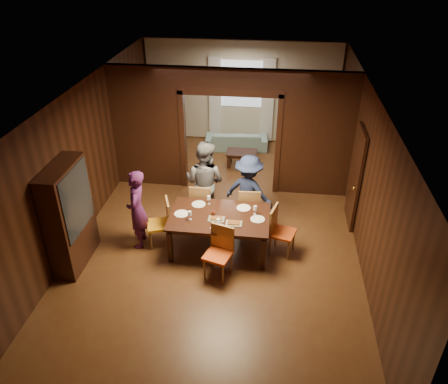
# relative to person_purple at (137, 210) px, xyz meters

# --- Properties ---
(floor) EXTENTS (9.00, 9.00, 0.00)m
(floor) POSITION_rel_person_purple_xyz_m (1.50, 0.85, -0.81)
(floor) COLOR #582C18
(floor) RESTS_ON ground
(ceiling) EXTENTS (5.50, 9.00, 0.02)m
(ceiling) POSITION_rel_person_purple_xyz_m (1.50, 0.85, 2.09)
(ceiling) COLOR silver
(ceiling) RESTS_ON room_walls
(room_walls) EXTENTS (5.52, 9.01, 2.90)m
(room_walls) POSITION_rel_person_purple_xyz_m (1.50, 2.74, 0.70)
(room_walls) COLOR black
(room_walls) RESTS_ON floor
(person_purple) EXTENTS (0.46, 0.63, 1.62)m
(person_purple) POSITION_rel_person_purple_xyz_m (0.00, 0.00, 0.00)
(person_purple) COLOR #4C1A4B
(person_purple) RESTS_ON floor
(person_grey) EXTENTS (1.06, 0.94, 1.82)m
(person_grey) POSITION_rel_person_purple_xyz_m (1.15, 1.02, 0.10)
(person_grey) COLOR #4E4D54
(person_grey) RESTS_ON floor
(person_navy) EXTENTS (1.17, 0.91, 1.59)m
(person_navy) POSITION_rel_person_purple_xyz_m (2.06, 0.97, -0.01)
(person_navy) COLOR #1B2445
(person_navy) RESTS_ON floor
(sofa) EXTENTS (1.80, 0.83, 0.51)m
(sofa) POSITION_rel_person_purple_xyz_m (1.44, 4.70, -0.55)
(sofa) COLOR #84ACAC
(sofa) RESTS_ON floor
(serving_bowl) EXTENTS (0.31, 0.31, 0.08)m
(serving_bowl) POSITION_rel_person_purple_xyz_m (1.67, 0.17, -0.01)
(serving_bowl) COLOR black
(serving_bowl) RESTS_ON dining_table
(dining_table) EXTENTS (1.88, 1.17, 0.76)m
(dining_table) POSITION_rel_person_purple_xyz_m (1.58, 0.05, -0.43)
(dining_table) COLOR black
(dining_table) RESTS_ON floor
(coffee_table) EXTENTS (0.80, 0.50, 0.40)m
(coffee_table) POSITION_rel_person_purple_xyz_m (1.68, 3.64, -0.61)
(coffee_table) COLOR black
(coffee_table) RESTS_ON floor
(chair_left) EXTENTS (0.56, 0.56, 0.97)m
(chair_left) POSITION_rel_person_purple_xyz_m (0.38, 0.06, -0.32)
(chair_left) COLOR orange
(chair_left) RESTS_ON floor
(chair_right) EXTENTS (0.54, 0.54, 0.97)m
(chair_right) POSITION_rel_person_purple_xyz_m (2.78, 0.08, -0.32)
(chair_right) COLOR #BF4011
(chair_right) RESTS_ON floor
(chair_far_l) EXTENTS (0.45, 0.45, 0.97)m
(chair_far_l) POSITION_rel_person_purple_xyz_m (1.10, 0.89, -0.32)
(chair_far_l) COLOR red
(chair_far_l) RESTS_ON floor
(chair_far_r) EXTENTS (0.47, 0.47, 0.97)m
(chair_far_r) POSITION_rel_person_purple_xyz_m (2.08, 0.86, -0.32)
(chair_far_r) COLOR orange
(chair_far_r) RESTS_ON floor
(chair_near) EXTENTS (0.55, 0.55, 0.97)m
(chair_near) POSITION_rel_person_purple_xyz_m (1.65, -0.73, -0.32)
(chair_near) COLOR #E84D15
(chair_near) RESTS_ON floor
(hutch) EXTENTS (0.40, 1.20, 2.00)m
(hutch) POSITION_rel_person_purple_xyz_m (-1.03, -0.65, 0.19)
(hutch) COLOR black
(hutch) RESTS_ON floor
(door_right) EXTENTS (0.06, 0.90, 2.10)m
(door_right) POSITION_rel_person_purple_xyz_m (4.20, 1.35, 0.24)
(door_right) COLOR black
(door_right) RESTS_ON floor
(window_far) EXTENTS (1.20, 0.03, 1.30)m
(window_far) POSITION_rel_person_purple_xyz_m (1.50, 5.29, 0.89)
(window_far) COLOR silver
(window_far) RESTS_ON back_wall
(curtain_left) EXTENTS (0.35, 0.06, 2.40)m
(curtain_left) POSITION_rel_person_purple_xyz_m (0.75, 5.25, 0.44)
(curtain_left) COLOR white
(curtain_left) RESTS_ON back_wall
(curtain_right) EXTENTS (0.35, 0.06, 2.40)m
(curtain_right) POSITION_rel_person_purple_xyz_m (2.25, 5.25, 0.44)
(curtain_right) COLOR white
(curtain_right) RESTS_ON back_wall
(plate_left) EXTENTS (0.27, 0.27, 0.01)m
(plate_left) POSITION_rel_person_purple_xyz_m (0.85, 0.02, -0.04)
(plate_left) COLOR white
(plate_left) RESTS_ON dining_table
(plate_far_l) EXTENTS (0.27, 0.27, 0.01)m
(plate_far_l) POSITION_rel_person_purple_xyz_m (1.12, 0.40, -0.04)
(plate_far_l) COLOR silver
(plate_far_l) RESTS_ON dining_table
(plate_far_r) EXTENTS (0.27, 0.27, 0.01)m
(plate_far_r) POSITION_rel_person_purple_xyz_m (2.01, 0.38, -0.04)
(plate_far_r) COLOR white
(plate_far_r) RESTS_ON dining_table
(plate_right) EXTENTS (0.27, 0.27, 0.01)m
(plate_right) POSITION_rel_person_purple_xyz_m (2.30, 0.02, -0.04)
(plate_right) COLOR silver
(plate_right) RESTS_ON dining_table
(plate_near) EXTENTS (0.27, 0.27, 0.01)m
(plate_near) POSITION_rel_person_purple_xyz_m (1.60, -0.34, -0.04)
(plate_near) COLOR white
(plate_near) RESTS_ON dining_table
(platter_a) EXTENTS (0.30, 0.20, 0.04)m
(platter_a) POSITION_rel_person_purple_xyz_m (1.54, -0.07, -0.03)
(platter_a) COLOR slate
(platter_a) RESTS_ON dining_table
(platter_b) EXTENTS (0.30, 0.20, 0.04)m
(platter_b) POSITION_rel_person_purple_xyz_m (1.87, -0.18, -0.03)
(platter_b) COLOR gray
(platter_b) RESTS_ON dining_table
(wineglass_left) EXTENTS (0.08, 0.08, 0.18)m
(wineglass_left) POSITION_rel_person_purple_xyz_m (1.05, -0.13, 0.04)
(wineglass_left) COLOR silver
(wineglass_left) RESTS_ON dining_table
(wineglass_far) EXTENTS (0.08, 0.08, 0.18)m
(wineglass_far) POSITION_rel_person_purple_xyz_m (1.32, 0.45, 0.04)
(wineglass_far) COLOR silver
(wineglass_far) RESTS_ON dining_table
(wineglass_right) EXTENTS (0.08, 0.08, 0.18)m
(wineglass_right) POSITION_rel_person_purple_xyz_m (2.24, 0.20, 0.04)
(wineglass_right) COLOR silver
(wineglass_right) RESTS_ON dining_table
(tumbler) EXTENTS (0.07, 0.07, 0.14)m
(tumbler) POSITION_rel_person_purple_xyz_m (1.60, -0.25, 0.02)
(tumbler) COLOR white
(tumbler) RESTS_ON dining_table
(condiment_jar) EXTENTS (0.08, 0.08, 0.11)m
(condiment_jar) POSITION_rel_person_purple_xyz_m (1.46, 0.04, 0.01)
(condiment_jar) COLOR #481E10
(condiment_jar) RESTS_ON dining_table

